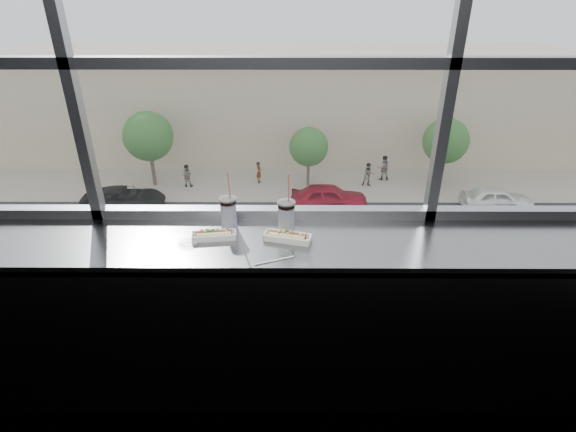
{
  "coord_description": "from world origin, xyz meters",
  "views": [
    {
      "loc": [
        0.16,
        -0.92,
        2.37
      ],
      "look_at": [
        0.15,
        1.23,
        1.25
      ],
      "focal_mm": 28.0,
      "sensor_mm": 36.0,
      "label": 1
    }
  ],
  "objects_px": {
    "hotdog_tray_left": "(214,235)",
    "car_near_c": "(287,261)",
    "soda_cup_left": "(229,212)",
    "loose_straw": "(274,260)",
    "car_near_a": "(14,262)",
    "pedestrian_b": "(259,170)",
    "pedestrian_d": "(384,165)",
    "pedestrian_a": "(186,173)",
    "tree_center": "(309,147)",
    "car_near_d": "(431,264)",
    "car_far_b": "(329,193)",
    "tree_right": "(446,141)",
    "tree_left": "(148,136)",
    "hotdog_tray_right": "(288,236)",
    "soda_cup_right": "(286,216)",
    "wrapper": "(188,242)",
    "pedestrian_c": "(369,172)",
    "car_far_a": "(124,195)",
    "car_far_c": "(498,195)"
  },
  "relations": [
    {
      "from": "hotdog_tray_right",
      "to": "pedestrian_a",
      "type": "xyz_separation_m",
      "value": [
        -7.49,
        28.0,
        -11.08
      ]
    },
    {
      "from": "car_near_a",
      "to": "tree_center",
      "type": "distance_m",
      "value": 19.23
    },
    {
      "from": "hotdog_tray_left",
      "to": "pedestrian_a",
      "type": "height_order",
      "value": "hotdog_tray_left"
    },
    {
      "from": "wrapper",
      "to": "tree_center",
      "type": "xyz_separation_m",
      "value": [
        1.88,
        28.33,
        -9.15
      ]
    },
    {
      "from": "loose_straw",
      "to": "pedestrian_b",
      "type": "xyz_separation_m",
      "value": [
        -2.21,
        28.93,
        -11.09
      ]
    },
    {
      "from": "pedestrian_b",
      "to": "tree_right",
      "type": "distance_m",
      "value": 13.46
    },
    {
      "from": "loose_straw",
      "to": "car_near_a",
      "type": "height_order",
      "value": "loose_straw"
    },
    {
      "from": "soda_cup_right",
      "to": "pedestrian_b",
      "type": "height_order",
      "value": "soda_cup_right"
    },
    {
      "from": "hotdog_tray_right",
      "to": "car_far_b",
      "type": "bearing_deg",
      "value": 97.86
    },
    {
      "from": "pedestrian_a",
      "to": "hotdog_tray_right",
      "type": "bearing_deg",
      "value": 104.97
    },
    {
      "from": "car_far_a",
      "to": "pedestrian_b",
      "type": "xyz_separation_m",
      "value": [
        8.54,
        4.44,
        -0.02
      ]
    },
    {
      "from": "car_far_a",
      "to": "car_near_a",
      "type": "relative_size",
      "value": 0.91
    },
    {
      "from": "hotdog_tray_left",
      "to": "tree_left",
      "type": "xyz_separation_m",
      "value": [
        -9.54,
        28.26,
        -8.41
      ]
    },
    {
      "from": "loose_straw",
      "to": "car_near_c",
      "type": "bearing_deg",
      "value": 68.8
    },
    {
      "from": "hotdog_tray_left",
      "to": "car_near_c",
      "type": "distance_m",
      "value": 19.59
    },
    {
      "from": "soda_cup_left",
      "to": "soda_cup_right",
      "type": "height_order",
      "value": "soda_cup_right"
    },
    {
      "from": "soda_cup_right",
      "to": "pedestrian_a",
      "type": "bearing_deg",
      "value": 105.0
    },
    {
      "from": "hotdog_tray_right",
      "to": "pedestrian_b",
      "type": "relative_size",
      "value": 0.14
    },
    {
      "from": "car_far_a",
      "to": "soda_cup_left",
      "type": "bearing_deg",
      "value": -158.31
    },
    {
      "from": "tree_center",
      "to": "car_near_d",
      "type": "bearing_deg",
      "value": -64.83
    },
    {
      "from": "hotdog_tray_left",
      "to": "pedestrian_d",
      "type": "xyz_separation_m",
      "value": [
        7.42,
        29.3,
        -10.95
      ]
    },
    {
      "from": "car_near_a",
      "to": "pedestrian_b",
      "type": "xyz_separation_m",
      "value": [
        11.3,
        12.44,
        -0.11
      ]
    },
    {
      "from": "soda_cup_left",
      "to": "loose_straw",
      "type": "height_order",
      "value": "soda_cup_left"
    },
    {
      "from": "hotdog_tray_right",
      "to": "wrapper",
      "type": "relative_size",
      "value": 2.57
    },
    {
      "from": "tree_center",
      "to": "tree_right",
      "type": "relative_size",
      "value": 0.87
    },
    {
      "from": "pedestrian_d",
      "to": "pedestrian_a",
      "type": "relative_size",
      "value": 1.13
    },
    {
      "from": "tree_left",
      "to": "hotdog_tray_left",
      "type": "bearing_deg",
      "value": -71.34
    },
    {
      "from": "car_near_a",
      "to": "loose_straw",
      "type": "bearing_deg",
      "value": -135.87
    },
    {
      "from": "car_near_a",
      "to": "car_far_c",
      "type": "bearing_deg",
      "value": -68.75
    },
    {
      "from": "wrapper",
      "to": "car_far_a",
      "type": "relative_size",
      "value": 0.02
    },
    {
      "from": "car_near_a",
      "to": "hotdog_tray_right",
      "type": "bearing_deg",
      "value": -135.38
    },
    {
      "from": "car_far_a",
      "to": "car_far_c",
      "type": "relative_size",
      "value": 0.93
    },
    {
      "from": "loose_straw",
      "to": "pedestrian_d",
      "type": "distance_m",
      "value": 32.27
    },
    {
      "from": "car_far_b",
      "to": "hotdog_tray_left",
      "type": "bearing_deg",
      "value": 173.16
    },
    {
      "from": "hotdog_tray_left",
      "to": "car_near_c",
      "type": "bearing_deg",
      "value": 81.55
    },
    {
      "from": "pedestrian_d",
      "to": "tree_left",
      "type": "xyz_separation_m",
      "value": [
        -16.96,
        -1.04,
        2.54
      ]
    },
    {
      "from": "hotdog_tray_left",
      "to": "car_near_a",
      "type": "relative_size",
      "value": 0.04
    },
    {
      "from": "pedestrian_c",
      "to": "pedestrian_b",
      "type": "bearing_deg",
      "value": 175.63
    },
    {
      "from": "hotdog_tray_left",
      "to": "car_far_a",
      "type": "distance_m",
      "value": 28.64
    },
    {
      "from": "wrapper",
      "to": "soda_cup_left",
      "type": "bearing_deg",
      "value": 42.27
    },
    {
      "from": "pedestrian_c",
      "to": "tree_right",
      "type": "distance_m",
      "value": 5.75
    },
    {
      "from": "pedestrian_d",
      "to": "pedestrian_a",
      "type": "height_order",
      "value": "pedestrian_d"
    },
    {
      "from": "tree_right",
      "to": "car_near_c",
      "type": "bearing_deg",
      "value": -132.75
    },
    {
      "from": "car_near_a",
      "to": "tree_center",
      "type": "bearing_deg",
      "value": -46.4
    },
    {
      "from": "tree_right",
      "to": "wrapper",
      "type": "bearing_deg",
      "value": -112.1
    },
    {
      "from": "pedestrian_d",
      "to": "car_far_b",
      "type": "bearing_deg",
      "value": 48.49
    },
    {
      "from": "hotdog_tray_left",
      "to": "pedestrian_c",
      "type": "bearing_deg",
      "value": 70.24
    },
    {
      "from": "soda_cup_right",
      "to": "wrapper",
      "type": "relative_size",
      "value": 3.51
    },
    {
      "from": "tree_left",
      "to": "pedestrian_b",
      "type": "bearing_deg",
      "value": 3.28
    },
    {
      "from": "soda_cup_right",
      "to": "car_near_d",
      "type": "distance_m",
      "value": 20.87
    }
  ]
}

